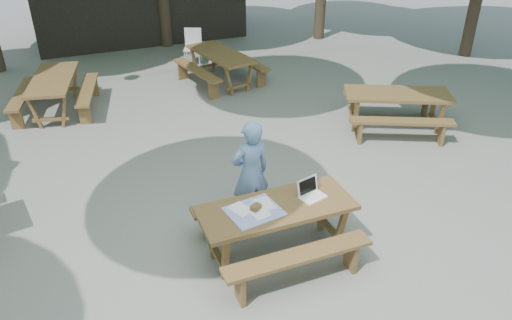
{
  "coord_description": "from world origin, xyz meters",
  "views": [
    {
      "loc": [
        -2.01,
        -5.36,
        4.4
      ],
      "look_at": [
        0.19,
        0.04,
        1.05
      ],
      "focal_mm": 35.0,
      "sensor_mm": 36.0,
      "label": 1
    }
  ],
  "objects": [
    {
      "name": "picnic_table_far_w",
      "position": [
        -2.24,
        5.25,
        0.39
      ],
      "size": [
        1.94,
        2.18,
        0.75
      ],
      "rotation": [
        0.0,
        0.0,
        1.36
      ],
      "color": "brown",
      "rests_on": "ground"
    },
    {
      "name": "ground",
      "position": [
        0.0,
        0.0,
        0.0
      ],
      "size": [
        80.0,
        80.0,
        0.0
      ],
      "primitive_type": "plane",
      "color": "#62615D",
      "rests_on": "ground"
    },
    {
      "name": "main_picnic_table",
      "position": [
        0.19,
        -0.66,
        0.39
      ],
      "size": [
        2.0,
        1.58,
        0.75
      ],
      "color": "brown",
      "rests_on": "ground"
    },
    {
      "name": "picnic_table_far_e",
      "position": [
        1.52,
        5.53,
        0.39
      ],
      "size": [
        1.95,
        2.19,
        0.75
      ],
      "rotation": [
        0.0,
        0.0,
        1.79
      ],
      "color": "brown",
      "rests_on": "ground"
    },
    {
      "name": "plastic_chair",
      "position": [
        1.28,
        7.16,
        0.26
      ],
      "size": [
        0.58,
        0.58,
        0.9
      ],
      "rotation": [
        0.0,
        0.0,
        -0.41
      ],
      "color": "silver",
      "rests_on": "ground"
    },
    {
      "name": "woman",
      "position": [
        0.15,
        0.15,
        0.79
      ],
      "size": [
        0.61,
        0.43,
        1.57
      ],
      "primitive_type": "imported",
      "rotation": [
        0.0,
        0.0,
        3.24
      ],
      "color": "#6D92C6",
      "rests_on": "ground"
    },
    {
      "name": "laptop",
      "position": [
        0.68,
        -0.62,
        0.81
      ],
      "size": [
        0.39,
        0.34,
        0.24
      ],
      "rotation": [
        0.0,
        0.0,
        0.26
      ],
      "color": "white",
      "rests_on": "main_picnic_table"
    },
    {
      "name": "tabletop_clutter",
      "position": [
        -0.12,
        -0.65,
        0.76
      ],
      "size": [
        0.73,
        0.64,
        0.08
      ],
      "color": "blue",
      "rests_on": "main_picnic_table"
    },
    {
      "name": "picnic_table_ne",
      "position": [
        3.89,
        1.9,
        0.39
      ],
      "size": [
        2.4,
        2.25,
        0.75
      ],
      "rotation": [
        0.0,
        0.0,
        -0.45
      ],
      "color": "brown",
      "rests_on": "ground"
    }
  ]
}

